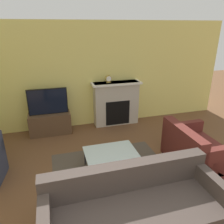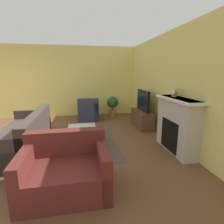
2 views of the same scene
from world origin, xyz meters
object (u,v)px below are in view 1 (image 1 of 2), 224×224
Objects in this scene: tv at (48,102)px; couch_sectional at (134,211)px; mantel_clock at (109,79)px; coffee_table at (111,154)px; couch_loveseat at (195,151)px.

tv is 3.42m from couch_sectional.
mantel_clock is (0.56, 3.35, 1.00)m from couch_sectional.
tv reaches higher than couch_sectional.
mantel_clock is (0.51, 2.02, 0.93)m from coffee_table.
couch_loveseat is 1.28× the size of coffee_table.
couch_loveseat is 2.74m from mantel_clock.
couch_loveseat is at bearing -9.22° from coffee_table.
couch_sectional is 1.95× the size of couch_loveseat.
couch_loveseat is (1.68, 1.06, 0.01)m from couch_sectional.
tv is at bearing 118.98° from coffee_table.
couch_loveseat is at bearing 32.13° from couch_sectional.
mantel_clock reaches higher than couch_sectional.
tv is 0.39× the size of couch_sectional.
coffee_table is at bearing 80.78° from couch_loveseat.
mantel_clock is at bearing 26.15° from couch_loveseat.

